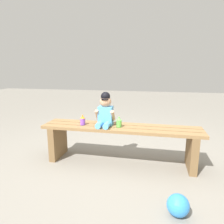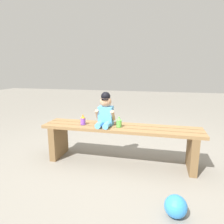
% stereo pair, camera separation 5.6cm
% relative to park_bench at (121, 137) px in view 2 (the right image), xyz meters
% --- Properties ---
extents(ground_plane, '(16.00, 16.00, 0.00)m').
position_rel_park_bench_xyz_m(ground_plane, '(0.00, 0.00, -0.32)').
color(ground_plane, gray).
extents(park_bench, '(1.89, 0.37, 0.46)m').
position_rel_park_bench_xyz_m(park_bench, '(0.00, 0.00, 0.00)').
color(park_bench, olive).
rests_on(park_bench, ground_plane).
extents(child_figure, '(0.23, 0.27, 0.40)m').
position_rel_park_bench_xyz_m(child_figure, '(-0.19, 0.00, 0.32)').
color(child_figure, '#59A5E5').
rests_on(child_figure, park_bench).
extents(sippy_cup_left, '(0.06, 0.06, 0.12)m').
position_rel_park_bench_xyz_m(sippy_cup_left, '(-0.46, -0.04, 0.20)').
color(sippy_cup_left, '#8C4CCC').
rests_on(sippy_cup_left, park_bench).
extents(sippy_cup_right, '(0.06, 0.06, 0.12)m').
position_rel_park_bench_xyz_m(sippy_cup_right, '(-0.01, -0.04, 0.20)').
color(sippy_cup_right, '#66CC4C').
rests_on(sippy_cup_right, park_bench).
extents(toy_ball, '(0.18, 0.18, 0.18)m').
position_rel_park_bench_xyz_m(toy_ball, '(0.60, -0.82, -0.24)').
color(toy_ball, '#338CE5').
rests_on(toy_ball, ground_plane).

